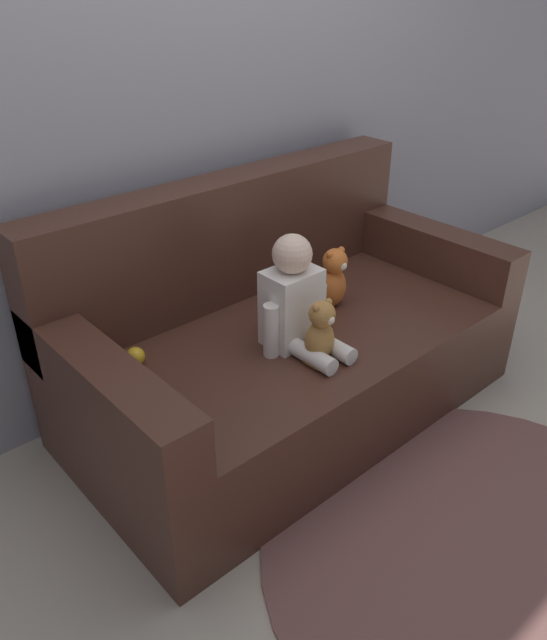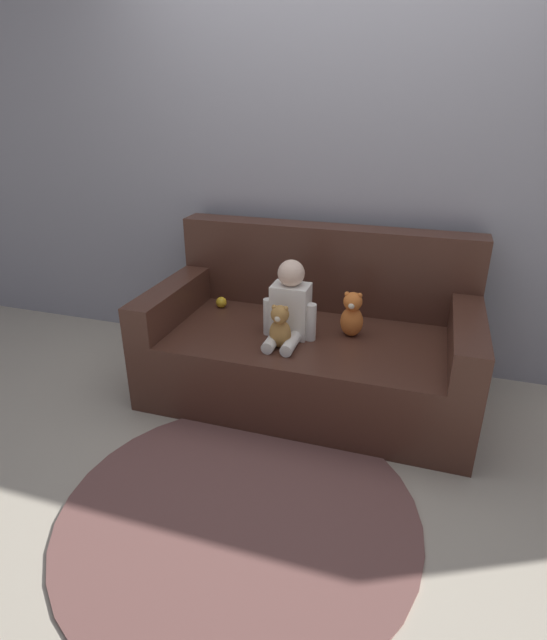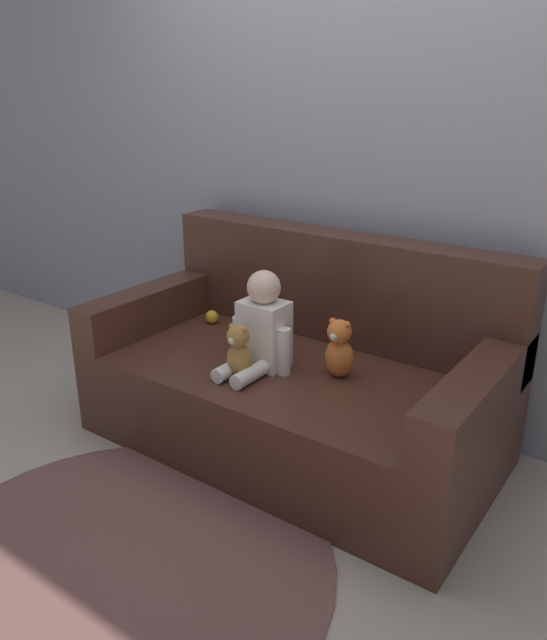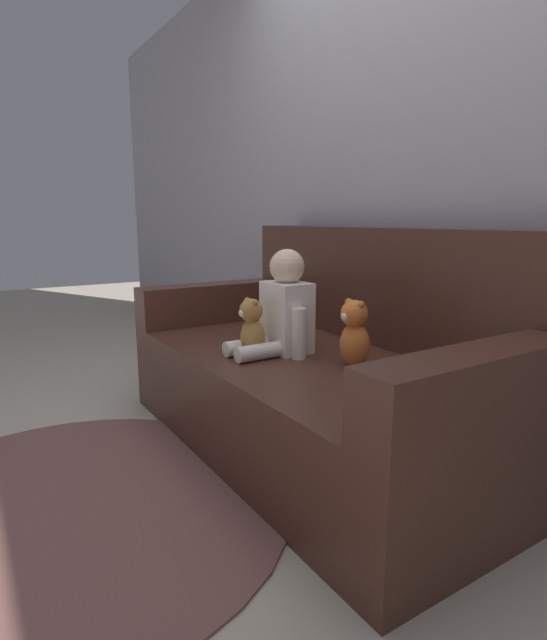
{
  "view_description": "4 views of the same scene",
  "coord_description": "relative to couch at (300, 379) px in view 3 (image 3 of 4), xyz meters",
  "views": [
    {
      "loc": [
        -1.46,
        -1.52,
        1.64
      ],
      "look_at": [
        -0.19,
        -0.09,
        0.54
      ],
      "focal_mm": 35.0,
      "sensor_mm": 36.0,
      "label": 1
    },
    {
      "loc": [
        0.58,
        -2.45,
        1.59
      ],
      "look_at": [
        -0.16,
        -0.14,
        0.51
      ],
      "focal_mm": 28.0,
      "sensor_mm": 36.0,
      "label": 2
    },
    {
      "loc": [
        1.38,
        -2.05,
        1.55
      ],
      "look_at": [
        -0.01,
        -0.13,
        0.65
      ],
      "focal_mm": 35.0,
      "sensor_mm": 36.0,
      "label": 3
    },
    {
      "loc": [
        1.59,
        -1.21,
        0.95
      ],
      "look_at": [
        -0.1,
        -0.14,
        0.54
      ],
      "focal_mm": 28.0,
      "sensor_mm": 36.0,
      "label": 4
    }
  ],
  "objects": [
    {
      "name": "ground_plane",
      "position": [
        0.0,
        -0.07,
        -0.31
      ],
      "size": [
        12.0,
        12.0,
        0.0
      ],
      "primitive_type": "plane",
      "color": "#B7AD99"
    },
    {
      "name": "wall_back",
      "position": [
        0.0,
        0.49,
        0.99
      ],
      "size": [
        8.0,
        0.05,
        2.6
      ],
      "color": "#93939E",
      "rests_on": "ground_plane"
    },
    {
      "name": "couch",
      "position": [
        0.0,
        0.0,
        0.0
      ],
      "size": [
        1.78,
        0.94,
        0.91
      ],
      "color": "#47281E",
      "rests_on": "ground_plane"
    },
    {
      "name": "person_baby",
      "position": [
        -0.09,
        -0.17,
        0.27
      ],
      "size": [
        0.29,
        0.33,
        0.43
      ],
      "color": "white",
      "rests_on": "couch"
    },
    {
      "name": "teddy_bear_brown",
      "position": [
        -0.1,
        -0.31,
        0.21
      ],
      "size": [
        0.14,
        0.11,
        0.24
      ],
      "color": "#AD7A3D",
      "rests_on": "couch"
    },
    {
      "name": "plush_toy_side",
      "position": [
        0.23,
        -0.06,
        0.23
      ],
      "size": [
        0.12,
        0.12,
        0.25
      ],
      "color": "orange",
      "rests_on": "couch"
    },
    {
      "name": "toy_ball",
      "position": [
        -0.6,
        0.1,
        0.13
      ],
      "size": [
        0.07,
        0.07,
        0.07
      ],
      "color": "gold",
      "rests_on": "couch"
    },
    {
      "name": "floor_rug",
      "position": [
        -0.04,
        -1.06,
        -0.3
      ],
      "size": [
        1.5,
        1.5,
        0.01
      ],
      "color": "brown",
      "rests_on": "ground_plane"
    }
  ]
}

